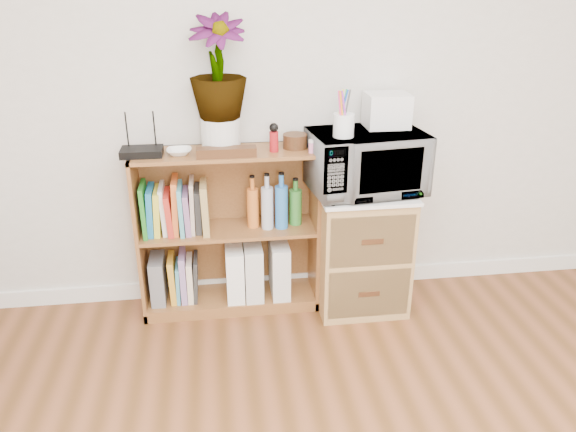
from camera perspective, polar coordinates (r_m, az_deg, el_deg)
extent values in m
cube|color=white|center=(3.53, -0.10, -6.61)|extent=(4.00, 0.02, 0.10)
cube|color=brown|center=(3.19, -6.03, -1.63)|extent=(1.00, 0.30, 0.95)
cube|color=#9E7542|center=(3.27, 7.36, -3.42)|extent=(0.50, 0.45, 0.70)
imported|color=silver|center=(3.06, 7.92, 5.46)|extent=(0.64, 0.47, 0.33)
cylinder|color=white|center=(2.90, 5.68, 9.16)|extent=(0.11, 0.11, 0.12)
cube|color=white|center=(3.12, 9.99, 10.54)|extent=(0.23, 0.19, 0.18)
cube|color=black|center=(3.02, -14.63, 6.32)|extent=(0.21, 0.15, 0.04)
imported|color=white|center=(2.99, -11.00, 6.44)|extent=(0.13, 0.13, 0.03)
cylinder|color=silver|center=(3.01, -6.83, 8.25)|extent=(0.21, 0.21, 0.17)
imported|color=#29672D|center=(2.94, -7.16, 14.77)|extent=(0.29, 0.29, 0.52)
cube|color=#3D2410|center=(2.92, -6.27, 6.47)|extent=(0.31, 0.08, 0.05)
cylinder|color=#A11319|center=(2.98, -1.44, 7.56)|extent=(0.05, 0.05, 0.11)
cylinder|color=#341F0E|center=(3.05, 0.72, 7.62)|extent=(0.13, 0.13, 0.08)
cube|color=#CF7385|center=(2.97, 3.03, 6.95)|extent=(0.10, 0.04, 0.05)
cube|color=slate|center=(3.33, -13.05, -6.23)|extent=(0.08, 0.21, 0.27)
cube|color=white|center=(3.29, -5.44, -5.58)|extent=(0.10, 0.25, 0.32)
cube|color=silver|center=(3.29, -3.56, -5.40)|extent=(0.10, 0.26, 0.32)
cube|color=silver|center=(3.31, -0.89, -5.24)|extent=(0.10, 0.26, 0.32)
cube|color=#228022|center=(3.15, -14.35, 0.74)|extent=(0.03, 0.20, 0.29)
cube|color=#1A6AA0|center=(3.15, -13.76, 0.53)|extent=(0.04, 0.20, 0.26)
cube|color=gold|center=(3.14, -13.10, 0.47)|extent=(0.04, 0.20, 0.25)
cube|color=white|center=(3.14, -12.54, 0.63)|extent=(0.03, 0.20, 0.26)
cube|color=red|center=(3.14, -11.95, 0.41)|extent=(0.04, 0.20, 0.23)
cube|color=orange|center=(3.13, -11.37, 1.04)|extent=(0.04, 0.20, 0.30)
cube|color=teal|center=(3.13, -10.78, 0.82)|extent=(0.03, 0.20, 0.27)
cube|color=#8B5E8D|center=(3.13, -10.20, 0.50)|extent=(0.04, 0.20, 0.23)
cube|color=#C3AC97|center=(3.12, -9.69, 1.03)|extent=(0.03, 0.20, 0.29)
cube|color=#292929|center=(3.13, -9.10, 0.64)|extent=(0.03, 0.20, 0.24)
cube|color=#A98B4E|center=(3.12, -8.44, 1.01)|extent=(0.04, 0.20, 0.28)
cylinder|color=orange|center=(3.12, -3.60, 1.36)|extent=(0.07, 0.07, 0.29)
cylinder|color=#ADB3C4|center=(3.13, -2.18, 1.59)|extent=(0.07, 0.07, 0.31)
cylinder|color=blue|center=(3.13, -0.74, 1.69)|extent=(0.07, 0.07, 0.32)
cylinder|color=#34802E|center=(3.15, 0.79, 1.33)|extent=(0.07, 0.07, 0.26)
cylinder|color=gold|center=(3.16, 2.30, 1.85)|extent=(0.06, 0.06, 0.32)
cylinder|color=#B1C1C5|center=(3.18, 3.55, 1.53)|extent=(0.07, 0.07, 0.27)
cube|color=gold|center=(3.32, -11.62, -6.18)|extent=(0.04, 0.19, 0.27)
cube|color=teal|center=(3.33, -11.06, -6.47)|extent=(0.03, 0.19, 0.22)
cube|color=#9473AD|center=(3.31, -10.56, -5.96)|extent=(0.03, 0.19, 0.29)
cube|color=beige|center=(3.32, -9.89, -6.23)|extent=(0.03, 0.19, 0.25)
cube|color=#2B2B2B|center=(3.32, -9.36, -6.13)|extent=(0.04, 0.19, 0.26)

